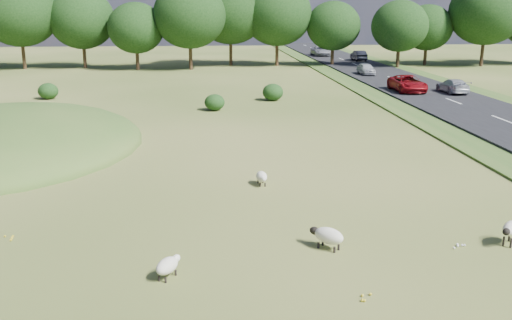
{
  "coord_description": "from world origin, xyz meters",
  "views": [
    {
      "loc": [
        -0.15,
        -20.72,
        7.64
      ],
      "look_at": [
        2.0,
        4.0,
        1.0
      ],
      "focal_mm": 40.0,
      "sensor_mm": 36.0,
      "label": 1
    }
  ],
  "objects_px": {
    "sheep_0": "(511,229)",
    "car_7": "(407,83)",
    "car_2": "(453,86)",
    "sheep_4": "(328,236)",
    "car_6": "(321,51)",
    "car_3": "(359,55)",
    "sheep_1": "(168,265)",
    "sheep_2": "(262,177)",
    "car_0": "(366,69)",
    "car_1": "(327,46)"
  },
  "relations": [
    {
      "from": "sheep_2",
      "to": "car_1",
      "type": "xyz_separation_m",
      "value": [
        19.7,
        79.57,
        0.5
      ]
    },
    {
      "from": "sheep_1",
      "to": "sheep_4",
      "type": "bearing_deg",
      "value": -41.42
    },
    {
      "from": "sheep_0",
      "to": "car_2",
      "type": "height_order",
      "value": "car_2"
    },
    {
      "from": "car_2",
      "to": "car_6",
      "type": "xyz_separation_m",
      "value": [
        -3.8,
        41.51,
        0.13
      ]
    },
    {
      "from": "sheep_1",
      "to": "car_1",
      "type": "relative_size",
      "value": 0.25
    },
    {
      "from": "sheep_0",
      "to": "sheep_1",
      "type": "relative_size",
      "value": 0.96
    },
    {
      "from": "sheep_2",
      "to": "car_0",
      "type": "bearing_deg",
      "value": 152.94
    },
    {
      "from": "car_3",
      "to": "car_2",
      "type": "bearing_deg",
      "value": 90.0
    },
    {
      "from": "car_2",
      "to": "car_3",
      "type": "bearing_deg",
      "value": -90.0
    },
    {
      "from": "sheep_2",
      "to": "car_7",
      "type": "xyz_separation_m",
      "value": [
        15.9,
        26.4,
        0.59
      ]
    },
    {
      "from": "car_0",
      "to": "car_7",
      "type": "bearing_deg",
      "value": -90.0
    },
    {
      "from": "car_2",
      "to": "car_3",
      "type": "xyz_separation_m",
      "value": [
        0.0,
        32.53,
        0.09
      ]
    },
    {
      "from": "sheep_1",
      "to": "car_3",
      "type": "bearing_deg",
      "value": 11.22
    },
    {
      "from": "sheep_0",
      "to": "car_7",
      "type": "height_order",
      "value": "car_7"
    },
    {
      "from": "car_1",
      "to": "car_6",
      "type": "height_order",
      "value": "car_6"
    },
    {
      "from": "sheep_2",
      "to": "sheep_0",
      "type": "bearing_deg",
      "value": 40.62
    },
    {
      "from": "sheep_0",
      "to": "car_3",
      "type": "xyz_separation_m",
      "value": [
        12.11,
        65.11,
        0.39
      ]
    },
    {
      "from": "car_3",
      "to": "car_6",
      "type": "xyz_separation_m",
      "value": [
        -3.8,
        8.98,
        0.04
      ]
    },
    {
      "from": "car_2",
      "to": "sheep_1",
      "type": "bearing_deg",
      "value": 55.6
    },
    {
      "from": "car_1",
      "to": "car_7",
      "type": "relative_size",
      "value": 0.84
    },
    {
      "from": "car_2",
      "to": "car_1",
      "type": "bearing_deg",
      "value": -90.0
    },
    {
      "from": "car_1",
      "to": "sheep_2",
      "type": "bearing_deg",
      "value": 76.09
    },
    {
      "from": "car_7",
      "to": "car_6",
      "type": "bearing_deg",
      "value": 90.0
    },
    {
      "from": "car_1",
      "to": "car_3",
      "type": "height_order",
      "value": "car_3"
    },
    {
      "from": "sheep_4",
      "to": "car_0",
      "type": "xyz_separation_m",
      "value": [
        14.42,
        47.24,
        0.43
      ]
    },
    {
      "from": "sheep_0",
      "to": "car_2",
      "type": "bearing_deg",
      "value": -153.93
    },
    {
      "from": "sheep_2",
      "to": "car_6",
      "type": "height_order",
      "value": "car_6"
    },
    {
      "from": "car_1",
      "to": "sheep_0",
      "type": "bearing_deg",
      "value": 82.06
    },
    {
      "from": "sheep_0",
      "to": "car_7",
      "type": "bearing_deg",
      "value": -147.39
    },
    {
      "from": "sheep_4",
      "to": "car_0",
      "type": "bearing_deg",
      "value": -63.28
    },
    {
      "from": "car_3",
      "to": "car_0",
      "type": "bearing_deg",
      "value": 77.84
    },
    {
      "from": "car_2",
      "to": "car_6",
      "type": "distance_m",
      "value": 41.68
    },
    {
      "from": "sheep_1",
      "to": "sheep_4",
      "type": "distance_m",
      "value": 5.34
    },
    {
      "from": "sheep_4",
      "to": "car_6",
      "type": "bearing_deg",
      "value": -57.35
    },
    {
      "from": "sheep_4",
      "to": "car_1",
      "type": "height_order",
      "value": "car_1"
    },
    {
      "from": "sheep_1",
      "to": "car_2",
      "type": "xyz_separation_m",
      "value": [
        23.29,
        34.01,
        0.48
      ]
    },
    {
      "from": "sheep_0",
      "to": "car_0",
      "type": "xyz_separation_m",
      "value": [
        8.31,
        47.47,
        0.32
      ]
    },
    {
      "from": "car_0",
      "to": "car_1",
      "type": "distance_m",
      "value": 39.59
    },
    {
      "from": "sheep_0",
      "to": "sheep_4",
      "type": "distance_m",
      "value": 6.11
    },
    {
      "from": "sheep_4",
      "to": "car_3",
      "type": "relative_size",
      "value": 0.27
    },
    {
      "from": "car_2",
      "to": "sheep_0",
      "type": "bearing_deg",
      "value": 69.6
    },
    {
      "from": "sheep_1",
      "to": "car_6",
      "type": "xyz_separation_m",
      "value": [
        19.49,
        75.52,
        0.61
      ]
    },
    {
      "from": "sheep_0",
      "to": "sheep_4",
      "type": "relative_size",
      "value": 0.9
    },
    {
      "from": "sheep_0",
      "to": "car_3",
      "type": "height_order",
      "value": "car_3"
    },
    {
      "from": "car_1",
      "to": "car_2",
      "type": "height_order",
      "value": "car_1"
    },
    {
      "from": "sheep_1",
      "to": "car_0",
      "type": "xyz_separation_m",
      "value": [
        19.49,
        48.9,
        0.49
      ]
    },
    {
      "from": "sheep_4",
      "to": "car_7",
      "type": "distance_m",
      "value": 36.46
    },
    {
      "from": "car_6",
      "to": "car_2",
      "type": "bearing_deg",
      "value": -84.77
    },
    {
      "from": "car_3",
      "to": "car_1",
      "type": "bearing_deg",
      "value": -90.0
    },
    {
      "from": "sheep_1",
      "to": "sheep_2",
      "type": "xyz_separation_m",
      "value": [
        3.59,
        8.74,
        -0.01
      ]
    }
  ]
}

